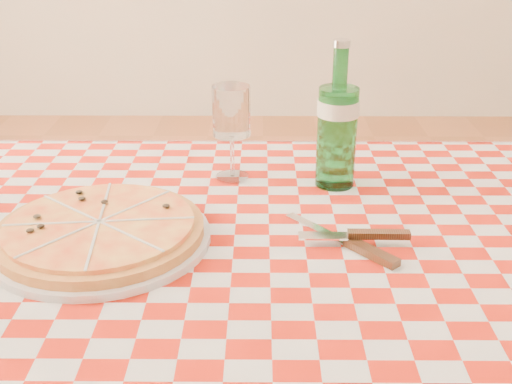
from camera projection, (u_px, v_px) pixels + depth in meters
dining_table at (269, 303)px, 0.97m from camera, size 1.20×0.80×0.75m
tablecloth at (269, 249)px, 0.93m from camera, size 1.30×0.90×0.01m
pizza_plate at (100, 229)px, 0.94m from camera, size 0.35×0.35×0.04m
water_bottle at (338, 115)px, 1.08m from camera, size 0.07×0.07×0.25m
wine_glass at (232, 133)px, 1.13m from camera, size 0.07×0.07×0.17m
cutlery at (347, 237)px, 0.93m from camera, size 0.28×0.26×0.02m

